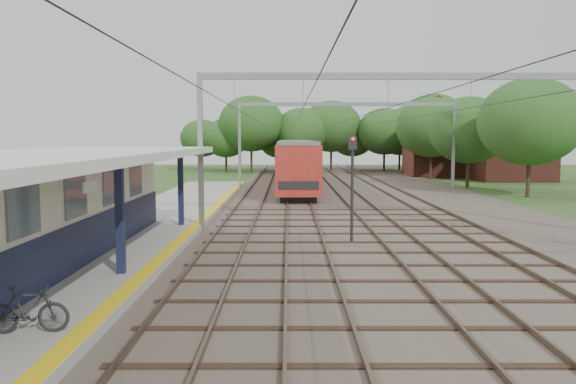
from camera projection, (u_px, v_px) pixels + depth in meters
name	position (u px, v px, depth m)	size (l,w,h in m)	color
ground	(353.00, 373.00, 10.01)	(160.00, 160.00, 0.00)	#2D4C1E
ballast_bed	(360.00, 196.00, 39.87)	(18.00, 90.00, 0.10)	#473D33
platform	(140.00, 232.00, 23.93)	(5.00, 52.00, 0.35)	gray
yellow_stripe	(192.00, 228.00, 23.91)	(0.45, 52.00, 0.01)	yellow
station_building	(30.00, 210.00, 16.78)	(3.41, 18.00, 3.40)	beige
canopy	(51.00, 157.00, 15.63)	(6.40, 20.00, 3.44)	#101634
rail_tracks	(325.00, 195.00, 39.86)	(11.80, 88.00, 0.15)	brown
catenary_system	(361.00, 117.00, 34.65)	(17.22, 88.00, 7.00)	gray
tree_band	(330.00, 132.00, 66.40)	(31.72, 30.88, 8.82)	#382619
house_near	(511.00, 150.00, 55.52)	(7.00, 6.12, 7.89)	brown
house_far	(444.00, 147.00, 61.47)	(8.00, 6.12, 8.66)	brown
bicycle	(28.00, 310.00, 10.99)	(0.45, 1.58, 0.95)	black
train	(295.00, 160.00, 52.69)	(2.96, 36.86, 3.89)	black
signal_post	(352.00, 177.00, 21.86)	(0.31, 0.27, 4.27)	black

